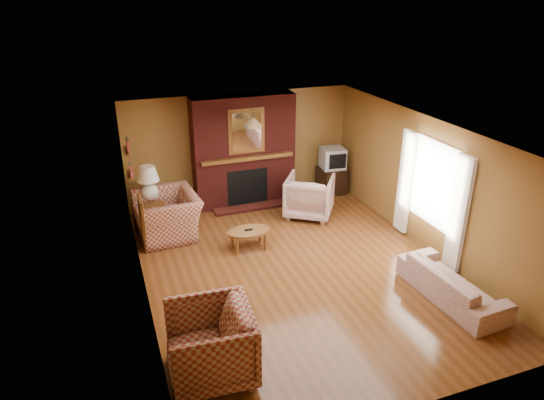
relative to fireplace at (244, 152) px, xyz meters
name	(u,v)px	position (x,y,z in m)	size (l,w,h in m)	color
floor	(296,268)	(0.00, -2.98, -1.18)	(6.50, 6.50, 0.00)	#4E2A10
ceiling	(299,132)	(0.00, -2.98, 1.22)	(6.50, 6.50, 0.00)	white
wall_back	(240,147)	(0.00, 0.27, 0.02)	(6.50, 6.50, 0.00)	olive
wall_front	(418,324)	(0.00, -6.23, 0.02)	(6.50, 6.50, 0.00)	olive
wall_left	(140,228)	(-2.50, -2.98, 0.02)	(6.50, 6.50, 0.00)	olive
wall_right	(427,185)	(2.50, -2.98, 0.02)	(6.50, 6.50, 0.00)	olive
fireplace	(244,152)	(0.00, 0.00, 0.00)	(2.20, 0.82, 2.40)	#4B1310
window_right	(431,193)	(2.45, -3.18, -0.06)	(0.10, 1.85, 2.00)	beige
bookshelf	(129,158)	(-2.44, -1.08, 0.48)	(0.09, 0.55, 0.71)	brown
botanical_print	(142,215)	(-2.47, -3.28, 0.37)	(0.05, 0.40, 0.50)	brown
pendant_light	(253,122)	(0.00, -0.68, 0.82)	(0.36, 0.36, 0.48)	black
plaid_loveseat	(168,215)	(-1.85, -0.98, -0.76)	(1.29, 1.13, 0.84)	maroon
plaid_armchair	(210,344)	(-1.95, -4.94, -0.71)	(1.01, 1.04, 0.94)	maroon
floral_sofa	(452,284)	(1.90, -4.62, -0.92)	(1.82, 0.71, 0.53)	beige
floral_armchair	(309,196)	(1.07, -1.13, -0.75)	(0.93, 0.95, 0.87)	beige
coffee_table	(249,233)	(-0.56, -2.06, -0.86)	(0.80, 0.50, 0.40)	brown
side_table	(152,213)	(-2.10, -0.53, -0.89)	(0.44, 0.44, 0.59)	brown
table_lamp	(148,181)	(-2.10, -0.53, -0.21)	(0.42, 0.42, 0.70)	silver
tv_stand	(331,180)	(2.05, -0.18, -0.87)	(0.57, 0.52, 0.62)	black
crt_tv	(333,158)	(2.05, -0.19, -0.32)	(0.57, 0.56, 0.47)	#A6A9AE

